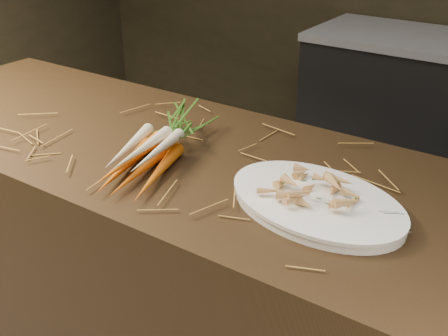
# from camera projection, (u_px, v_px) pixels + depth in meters

# --- Properties ---
(main_counter) EXTENTS (2.40, 0.70, 0.90)m
(main_counter) POSITION_uv_depth(u_px,v_px,m) (224.00, 303.00, 1.62)
(main_counter) COLOR black
(main_counter) RESTS_ON ground
(straw_bedding) EXTENTS (1.40, 0.60, 0.02)m
(straw_bedding) POSITION_uv_depth(u_px,v_px,m) (224.00, 160.00, 1.41)
(straw_bedding) COLOR olive
(straw_bedding) RESTS_ON main_counter
(root_veg_bunch) EXTENTS (0.27, 0.53, 0.10)m
(root_veg_bunch) POSITION_uv_depth(u_px,v_px,m) (168.00, 135.00, 1.46)
(root_veg_bunch) COLOR #C85C03
(root_veg_bunch) RESTS_ON main_counter
(serving_platter) EXTENTS (0.46, 0.35, 0.02)m
(serving_platter) POSITION_uv_depth(u_px,v_px,m) (316.00, 203.00, 1.21)
(serving_platter) COLOR white
(serving_platter) RESTS_ON main_counter
(roasted_veg_heap) EXTENTS (0.23, 0.18, 0.05)m
(roasted_veg_heap) POSITION_uv_depth(u_px,v_px,m) (317.00, 190.00, 1.20)
(roasted_veg_heap) COLOR #BC7E40
(roasted_veg_heap) RESTS_ON serving_platter
(serving_fork) EXTENTS (0.14, 0.09, 0.00)m
(serving_fork) POSITION_uv_depth(u_px,v_px,m) (370.00, 228.00, 1.10)
(serving_fork) COLOR silver
(serving_fork) RESTS_ON serving_platter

